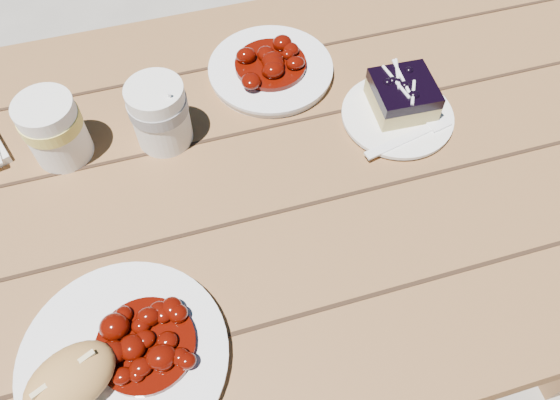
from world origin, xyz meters
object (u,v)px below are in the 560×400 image
object	(u,v)px
blueberry_cake	(403,95)
coffee_cup	(160,114)
picnic_table	(139,255)
second_cup	(54,130)
dessert_plate	(397,116)
bread_roll	(70,380)
second_plate	(271,70)
main_plate	(124,359)

from	to	relation	value
blueberry_cake	coffee_cup	bearing A→B (deg)	175.22
picnic_table	second_cup	distance (m)	0.25
dessert_plate	blueberry_cake	world-z (taller)	blueberry_cake
bread_roll	dessert_plate	world-z (taller)	bread_roll
bread_roll	coffee_cup	size ratio (longest dim) A/B	1.02
picnic_table	bread_roll	xyz separation A→B (m)	(-0.07, -0.26, 0.21)
dessert_plate	blueberry_cake	xyz separation A→B (m)	(0.01, 0.02, 0.03)
coffee_cup	second_cup	size ratio (longest dim) A/B	1.00
second_plate	second_cup	distance (m)	0.37
blueberry_cake	second_plate	distance (m)	0.23
main_plate	coffee_cup	bearing A→B (deg)	72.36
dessert_plate	blueberry_cake	bearing A→B (deg)	56.31
bread_roll	second_cup	distance (m)	0.38
bread_roll	dessert_plate	bearing A→B (deg)	29.06
coffee_cup	bread_roll	bearing A→B (deg)	-114.34
dessert_plate	second_cup	distance (m)	0.53
main_plate	blueberry_cake	world-z (taller)	blueberry_cake
picnic_table	dessert_plate	world-z (taller)	dessert_plate
bread_roll	second_plate	bearing A→B (deg)	51.30
coffee_cup	picnic_table	bearing A→B (deg)	-131.24
blueberry_cake	second_plate	xyz separation A→B (m)	(-0.18, 0.14, -0.03)
main_plate	second_plate	size ratio (longest dim) A/B	1.21
main_plate	dessert_plate	size ratio (longest dim) A/B	1.43
main_plate	second_cup	bearing A→B (deg)	97.53
picnic_table	blueberry_cake	distance (m)	0.52
picnic_table	bread_roll	bearing A→B (deg)	-105.49
picnic_table	dessert_plate	distance (m)	0.49
dessert_plate	coffee_cup	distance (m)	0.38
main_plate	blueberry_cake	size ratio (longest dim) A/B	2.53
main_plate	dessert_plate	xyz separation A→B (m)	(0.48, 0.28, -0.00)
second_cup	blueberry_cake	bearing A→B (deg)	-6.80
bread_roll	second_plate	size ratio (longest dim) A/B	0.53
dessert_plate	second_plate	world-z (taller)	second_plate
blueberry_cake	coffee_cup	world-z (taller)	coffee_cup
dessert_plate	coffee_cup	size ratio (longest dim) A/B	1.62
coffee_cup	second_plate	distance (m)	0.22
bread_roll	blueberry_cake	distance (m)	0.63
bread_roll	blueberry_cake	bearing A→B (deg)	29.82
bread_roll	blueberry_cake	xyz separation A→B (m)	(0.54, 0.31, -0.01)
main_plate	bread_roll	size ratio (longest dim) A/B	2.28
dessert_plate	coffee_cup	xyz separation A→B (m)	(-0.37, 0.07, 0.05)
picnic_table	second_plate	size ratio (longest dim) A/B	9.58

